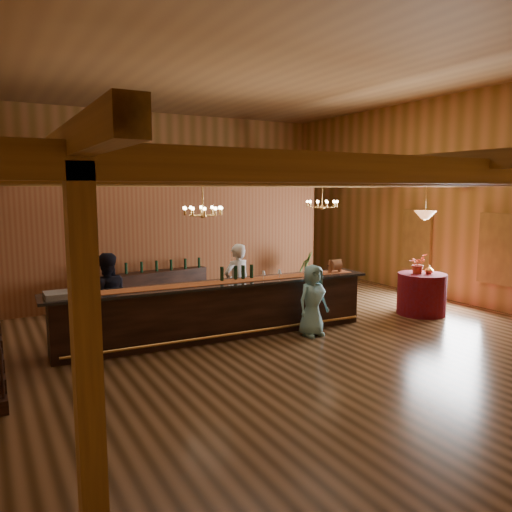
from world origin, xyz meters
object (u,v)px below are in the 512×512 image
backbar_shelf (150,289)px  chandelier_left (203,211)px  tasting_bar (219,310)px  staff_second (107,298)px  raffle_drum (335,265)px  bartender (237,284)px  beverage_dispenser (79,279)px  floor_plant (304,272)px  chandelier_right (322,204)px  pendant_lamp (425,215)px  guest (313,300)px  round_table (422,294)px

backbar_shelf → chandelier_left: 3.70m
tasting_bar → staff_second: bearing=160.7°
raffle_drum → bartender: bearing=156.5°
beverage_dispenser → floor_plant: 7.21m
beverage_dispenser → backbar_shelf: bearing=54.8°
tasting_bar → bartender: size_ratio=3.76×
raffle_drum → chandelier_right: bearing=62.7°
pendant_lamp → guest: size_ratio=0.61×
backbar_shelf → round_table: bearing=-46.0°
tasting_bar → chandelier_right: (3.69, 1.52, 2.06)m
raffle_drum → chandelier_right: (0.88, 1.70, 1.33)m
raffle_drum → round_table: 2.46m
chandelier_right → guest: 3.60m
staff_second → chandelier_left: bearing=170.8°
tasting_bar → chandelier_left: (-0.17, 0.37, 2.00)m
backbar_shelf → chandelier_left: (0.23, -3.02, 2.13)m
beverage_dispenser → floor_plant: beverage_dispenser is taller
bartender → round_table: bearing=151.8°
pendant_lamp → staff_second: (-7.13, 1.48, -1.52)m
staff_second → guest: size_ratio=1.20×
backbar_shelf → bartender: size_ratio=1.75×
bartender → guest: 1.82m
raffle_drum → chandelier_right: 2.33m
backbar_shelf → guest: (2.13, -4.23, 0.30)m
backbar_shelf → floor_plant: size_ratio=2.55×
tasting_bar → backbar_shelf: tasting_bar is taller
floor_plant → backbar_shelf: bearing=172.1°
staff_second → chandelier_right: bearing=-168.8°
round_table → backbar_shelf: bearing=143.5°
chandelier_right → staff_second: size_ratio=0.45×
chandelier_left → floor_plant: (4.17, 2.42, -1.95)m
tasting_bar → floor_plant: bearing=37.4°
raffle_drum → guest: guest is taller
raffle_drum → staff_second: bearing=168.4°
beverage_dispenser → chandelier_right: size_ratio=0.75×
backbar_shelf → beverage_dispenser: bearing=-134.6°
guest → chandelier_left: bearing=140.2°
beverage_dispenser → raffle_drum: (5.47, -0.35, -0.11)m
backbar_shelf → raffle_drum: bearing=-57.6°
raffle_drum → backbar_shelf: bearing=131.8°
beverage_dispenser → staff_second: bearing=46.5°
chandelier_left → bartender: size_ratio=0.44×
raffle_drum → guest: (-1.07, -0.66, -0.56)m
beverage_dispenser → chandelier_right: (6.35, 1.35, 1.21)m
chandelier_right → guest: (-1.95, -2.36, -1.89)m
bartender → pendant_lamp: bearing=151.8°
tasting_bar → floor_plant: size_ratio=5.47×
staff_second → guest: staff_second is taller
round_table → chandelier_left: 5.74m
guest → bartender: bearing=114.5°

